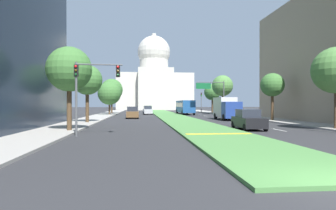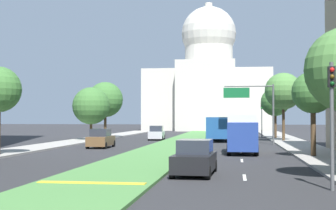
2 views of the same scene
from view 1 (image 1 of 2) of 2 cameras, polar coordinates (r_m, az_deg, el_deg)
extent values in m
plane|color=#2B2B2D|center=(60.47, -0.35, -1.90)|extent=(260.00, 260.00, 0.00)
cube|color=#4C8442|center=(55.19, 0.16, -2.03)|extent=(5.24, 95.58, 0.14)
cube|color=gold|center=(20.71, 10.04, -5.67)|extent=(4.72, 0.50, 0.04)
cube|color=silver|center=(26.83, 21.32, -4.66)|extent=(0.16, 2.40, 0.01)
cube|color=silver|center=(35.28, 14.50, -3.46)|extent=(0.16, 2.40, 0.01)
cube|color=silver|center=(42.41, 10.99, -2.83)|extent=(0.16, 2.40, 0.01)
cube|color=silver|center=(53.64, 7.43, -2.17)|extent=(0.16, 2.40, 0.01)
cube|color=silver|center=(57.78, 6.48, -2.00)|extent=(0.16, 2.40, 0.01)
cube|color=#9E9991|center=(50.08, -13.58, -2.27)|extent=(4.00, 95.58, 0.15)
cube|color=#9E9991|center=(52.78, 14.38, -2.14)|extent=(4.00, 95.58, 0.15)
cube|color=beige|center=(113.50, -2.82, 2.53)|extent=(28.08, 22.93, 13.49)
cube|color=beige|center=(100.09, -2.44, 3.22)|extent=(12.36, 4.00, 14.84)
cylinder|color=beige|center=(114.35, -2.82, 7.65)|extent=(11.25, 11.25, 6.94)
sphere|color=beige|center=(115.22, -2.82, 10.48)|extent=(12.88, 12.88, 12.88)
cylinder|color=beige|center=(116.39, -2.82, 13.29)|extent=(1.80, 1.80, 3.00)
cylinder|color=#515456|center=(20.88, -17.84, 1.07)|extent=(0.16, 0.16, 5.20)
cube|color=black|center=(21.01, -17.85, 6.54)|extent=(0.28, 0.24, 0.84)
sphere|color=red|center=(20.90, -17.93, 7.34)|extent=(0.18, 0.18, 0.18)
sphere|color=#4C380F|center=(20.87, -17.93, 6.58)|extent=(0.18, 0.18, 0.18)
sphere|color=#0F4219|center=(20.84, -17.93, 5.81)|extent=(0.18, 0.18, 0.18)
cylinder|color=#515456|center=(20.79, -13.50, 7.86)|extent=(3.20, 0.10, 0.10)
cube|color=black|center=(20.60, -9.94, 6.67)|extent=(0.28, 0.24, 0.84)
sphere|color=red|center=(20.49, -9.97, 7.49)|extent=(0.18, 0.18, 0.18)
sphere|color=#4C380F|center=(20.46, -9.97, 6.72)|extent=(0.18, 0.18, 0.18)
sphere|color=#0F4219|center=(20.43, -9.97, 5.94)|extent=(0.18, 0.18, 0.18)
cylinder|color=#515456|center=(73.08, 6.65, 0.52)|extent=(0.16, 0.16, 5.20)
cube|color=black|center=(73.11, 6.65, 2.09)|extent=(0.28, 0.24, 0.84)
sphere|color=#510F0F|center=(72.99, 6.68, 2.31)|extent=(0.18, 0.18, 0.18)
sphere|color=#4C380F|center=(72.98, 6.67, 2.09)|extent=(0.18, 0.18, 0.18)
sphere|color=#1ED838|center=(72.97, 6.67, 1.87)|extent=(0.18, 0.18, 0.18)
cylinder|color=#515456|center=(54.81, 11.07, 1.27)|extent=(0.20, 0.20, 6.50)
cylinder|color=#515456|center=(54.26, 8.42, 4.51)|extent=(5.22, 0.12, 0.12)
cube|color=#146033|center=(53.86, 7.08, 3.79)|extent=(2.80, 0.08, 1.10)
cylinder|color=#4C3823|center=(24.53, -19.09, -0.33)|extent=(0.39, 0.39, 4.10)
sphere|color=#3D7033|center=(24.69, -19.11, 6.77)|extent=(3.64, 3.64, 3.64)
cylinder|color=#4C3823|center=(28.66, 30.48, -0.28)|extent=(0.29, 0.29, 4.08)
sphere|color=#4C7F3D|center=(28.80, 30.49, 5.99)|extent=(4.03, 4.03, 4.03)
cylinder|color=#4C3823|center=(34.61, -15.81, -0.14)|extent=(0.39, 0.39, 4.10)
sphere|color=#3D7033|center=(34.72, -15.82, 4.83)|extent=(3.50, 3.50, 3.50)
cylinder|color=#4C3823|center=(39.88, 20.08, -0.23)|extent=(0.37, 0.37, 3.92)
sphere|color=#3D7033|center=(39.95, 20.09, 3.80)|extent=(3.09, 3.09, 3.09)
cylinder|color=#4C3823|center=(57.80, -11.61, -0.47)|extent=(0.33, 0.33, 3.09)
sphere|color=#3D7033|center=(57.83, -11.62, 2.32)|extent=(4.62, 4.62, 4.62)
cylinder|color=#4C3823|center=(61.71, 10.80, 0.40)|extent=(0.34, 0.34, 4.87)
sphere|color=#4C7F3D|center=(61.83, 10.81, 3.80)|extent=(4.46, 4.46, 4.46)
cylinder|color=#4C3823|center=(65.39, -11.17, 0.04)|extent=(0.37, 0.37, 4.05)
sphere|color=#3D7033|center=(65.46, -11.17, 3.00)|extent=(4.93, 4.93, 4.93)
cylinder|color=#4C3823|center=(68.35, 8.82, 0.01)|extent=(0.37, 0.37, 3.96)
sphere|color=#3D7033|center=(68.40, 8.83, 2.56)|extent=(3.86, 3.86, 3.86)
cube|color=black|center=(26.38, 15.75, -3.31)|extent=(2.11, 4.44, 0.87)
cube|color=#282D38|center=(26.51, 15.63, -1.58)|extent=(1.77, 2.17, 0.71)
cylinder|color=black|center=(25.09, 18.91, -4.27)|extent=(0.25, 0.65, 0.64)
cylinder|color=black|center=(24.50, 15.11, -4.38)|extent=(0.25, 0.65, 0.64)
cylinder|color=black|center=(28.32, 16.30, -3.75)|extent=(0.25, 0.65, 0.64)
cylinder|color=black|center=(27.79, 12.90, -3.82)|extent=(0.25, 0.65, 0.64)
cube|color=brown|center=(44.90, -7.09, -1.81)|extent=(1.93, 4.28, 0.89)
cube|color=#282D38|center=(44.70, -7.09, -0.79)|extent=(1.67, 2.07, 0.73)
cylinder|color=black|center=(46.59, -8.12, -2.16)|extent=(0.23, 0.64, 0.64)
cylinder|color=black|center=(46.58, -6.04, -2.16)|extent=(0.23, 0.64, 0.64)
cylinder|color=black|center=(43.25, -8.23, -2.35)|extent=(0.23, 0.64, 0.64)
cylinder|color=black|center=(43.24, -5.98, -2.35)|extent=(0.23, 0.64, 0.64)
cube|color=#BCBCC1|center=(61.05, -4.09, -1.25)|extent=(2.02, 4.27, 0.90)
cube|color=#282D38|center=(60.87, -4.08, -0.49)|extent=(1.68, 2.09, 0.73)
cylinder|color=black|center=(62.63, -4.95, -1.53)|extent=(0.26, 0.65, 0.64)
cylinder|color=black|center=(62.76, -3.48, -1.52)|extent=(0.26, 0.65, 0.64)
cylinder|color=black|center=(59.36, -4.73, -1.63)|extent=(0.26, 0.65, 0.64)
cylinder|color=black|center=(59.50, -3.18, -1.62)|extent=(0.26, 0.65, 0.64)
cube|color=navy|center=(39.08, 12.61, -0.97)|extent=(2.30, 2.00, 2.20)
cube|color=beige|center=(42.12, 11.24, -0.41)|extent=(2.30, 4.40, 2.80)
cylinder|color=black|center=(39.45, 14.05, -2.42)|extent=(0.30, 0.90, 0.90)
cylinder|color=black|center=(38.80, 11.13, -2.46)|extent=(0.30, 0.90, 0.90)
cylinder|color=black|center=(43.52, 12.15, -2.16)|extent=(0.30, 0.90, 0.90)
cylinder|color=black|center=(42.93, 9.47, -2.19)|extent=(0.30, 0.90, 0.90)
cube|color=#1E4C8C|center=(61.22, 3.39, -0.28)|extent=(2.50, 11.00, 2.50)
cube|color=#232833|center=(61.21, 3.39, 0.05)|extent=(2.52, 10.12, 0.90)
cylinder|color=black|center=(57.20, 5.21, -1.52)|extent=(0.32, 1.00, 1.00)
cylinder|color=black|center=(56.82, 2.93, -1.53)|extent=(0.32, 1.00, 1.00)
cylinder|color=black|center=(65.27, 3.85, -1.30)|extent=(0.32, 1.00, 1.00)
cylinder|color=black|center=(64.93, 1.85, -1.30)|extent=(0.32, 1.00, 1.00)
camera|label=2|loc=(11.68, 84.99, 3.28)|focal=51.38mm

